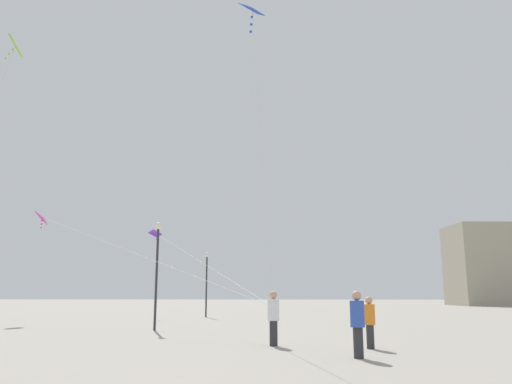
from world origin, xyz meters
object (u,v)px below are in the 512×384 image
(kite_magenta_diamond, at_px, (44,218))
(person_in_blue, at_px, (357,321))
(kite_violet_delta, at_px, (159,236))
(person_in_orange, at_px, (370,320))
(kite_lime_delta, at_px, (15,48))
(lamppost_east, at_px, (157,257))
(lamppost_west, at_px, (207,273))
(kite_cobalt_delta, at_px, (253,19))
(building_left_hall, at_px, (509,265))
(person_in_white, at_px, (273,316))

(kite_magenta_diamond, bearing_deg, person_in_blue, -43.91)
(kite_violet_delta, bearing_deg, person_in_orange, -59.07)
(person_in_blue, bearing_deg, kite_lime_delta, 88.20)
(person_in_blue, distance_m, lamppost_east, 13.51)
(lamppost_west, bearing_deg, kite_cobalt_delta, -77.59)
(kite_violet_delta, height_order, lamppost_west, kite_violet_delta)
(kite_magenta_diamond, distance_m, building_left_hall, 68.66)
(kite_violet_delta, bearing_deg, kite_cobalt_delta, -68.29)
(kite_magenta_diamond, height_order, lamppost_east, kite_magenta_diamond)
(kite_magenta_diamond, distance_m, lamppost_west, 12.59)
(kite_lime_delta, xyz_separation_m, kite_magenta_diamond, (-3.23, 10.66, -6.27))
(person_in_white, height_order, building_left_hall, building_left_hall)
(kite_violet_delta, xyz_separation_m, building_left_hall, (43.19, 41.88, 0.00))
(kite_lime_delta, distance_m, lamppost_west, 21.54)
(kite_lime_delta, height_order, building_left_hall, kite_lime_delta)
(person_in_orange, bearing_deg, lamppost_east, 124.15)
(kite_cobalt_delta, height_order, lamppost_east, kite_cobalt_delta)
(person_in_white, bearing_deg, person_in_blue, -135.76)
(lamppost_east, relative_size, lamppost_west, 1.08)
(person_in_orange, xyz_separation_m, kite_magenta_diamond, (-18.24, 14.34, 5.63))
(lamppost_east, bearing_deg, kite_cobalt_delta, -58.27)
(person_in_blue, xyz_separation_m, lamppost_west, (-8.03, 24.46, 2.27))
(kite_magenta_diamond, bearing_deg, lamppost_east, -35.43)
(person_in_white, distance_m, kite_magenta_diamond, 21.05)
(person_in_blue, relative_size, building_left_hall, 0.10)
(person_in_blue, relative_size, kite_lime_delta, 0.15)
(kite_violet_delta, height_order, lamppost_east, kite_violet_delta)
(person_in_white, relative_size, kite_lime_delta, 0.15)
(person_in_orange, relative_size, person_in_white, 0.90)
(person_in_blue, bearing_deg, kite_violet_delta, 48.24)
(person_in_blue, distance_m, kite_magenta_diamond, 24.92)
(kite_violet_delta, distance_m, kite_cobalt_delta, 23.24)
(person_in_orange, bearing_deg, building_left_hall, 48.34)
(kite_cobalt_delta, height_order, building_left_hall, building_left_hall)
(person_in_orange, distance_m, kite_lime_delta, 19.50)
(kite_lime_delta, bearing_deg, lamppost_east, 34.95)
(person_in_blue, bearing_deg, building_left_hall, -4.55)
(lamppost_east, bearing_deg, building_left_hall, 53.53)
(kite_lime_delta, distance_m, building_left_hall, 74.73)
(person_in_white, bearing_deg, person_in_orange, -95.62)
(kite_cobalt_delta, bearing_deg, lamppost_east, 121.73)
(kite_lime_delta, height_order, kite_cobalt_delta, kite_lime_delta)
(person_in_orange, bearing_deg, person_in_blue, -121.38)
(kite_cobalt_delta, distance_m, lamppost_west, 24.62)
(kite_violet_delta, relative_size, kite_magenta_diamond, 1.34)
(person_in_blue, height_order, lamppost_east, lamppost_east)
(person_in_orange, bearing_deg, lamppost_west, 96.65)
(kite_magenta_diamond, bearing_deg, kite_violet_delta, 44.02)
(lamppost_west, bearing_deg, person_in_orange, -68.25)
(person_in_blue, relative_size, kite_magenta_diamond, 0.11)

